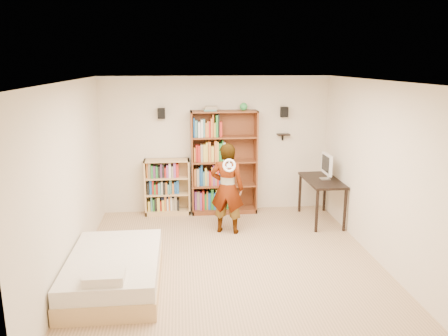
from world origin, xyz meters
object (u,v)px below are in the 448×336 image
(computer_desk, at_px, (321,200))
(person, at_px, (227,188))
(daybed, at_px, (114,267))
(low_bookshelf, at_px, (167,187))
(tall_bookshelf, at_px, (224,163))

(computer_desk, relative_size, person, 0.74)
(computer_desk, height_order, person, person)
(computer_desk, height_order, daybed, computer_desk)
(low_bookshelf, height_order, computer_desk, low_bookshelf)
(tall_bookshelf, height_order, person, tall_bookshelf)
(low_bookshelf, xyz_separation_m, person, (1.07, -1.09, 0.26))
(computer_desk, distance_m, daybed, 4.17)
(computer_desk, xyz_separation_m, daybed, (-3.56, -2.17, -0.14))
(low_bookshelf, height_order, daybed, low_bookshelf)
(low_bookshelf, relative_size, person, 0.68)
(person, bearing_deg, computer_desk, -150.56)
(daybed, xyz_separation_m, person, (1.72, 1.78, 0.53))
(daybed, bearing_deg, computer_desk, 31.35)
(tall_bookshelf, xyz_separation_m, low_bookshelf, (-1.13, 0.02, -0.47))
(tall_bookshelf, relative_size, low_bookshelf, 1.86)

